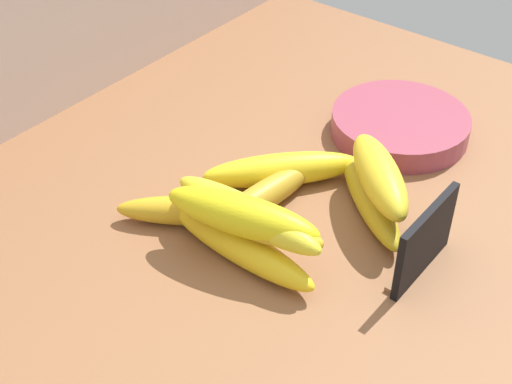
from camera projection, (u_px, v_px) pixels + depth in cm
name	position (u px, v px, depth cm)	size (l,w,h in cm)	color
counter_top	(263.00, 249.00, 81.59)	(110.00, 76.00, 3.00)	brown
chalkboard_sign	(424.00, 243.00, 74.53)	(11.00, 1.80, 8.40)	black
fruit_bowl	(400.00, 124.00, 95.82)	(17.98, 17.98, 3.09)	#9A4053
banana_0	(371.00, 201.00, 83.21)	(17.04, 3.45, 3.45)	gold
banana_1	(262.00, 197.00, 83.76)	(17.66, 3.39, 3.39)	gold
banana_2	(189.00, 211.00, 81.90)	(16.41, 3.35, 3.35)	gold
banana_3	(242.00, 247.00, 76.99)	(19.44, 3.70, 3.70)	yellow
banana_4	(282.00, 170.00, 87.36)	(19.07, 4.01, 4.01)	yellow
banana_5	(254.00, 223.00, 74.50)	(15.24, 3.50, 3.50)	gold
banana_6	(242.00, 215.00, 74.84)	(17.07, 4.37, 4.37)	yellow
banana_7	(246.00, 214.00, 75.52)	(18.64, 3.69, 3.69)	yellow
banana_8	(380.00, 176.00, 80.44)	(15.11, 4.39, 4.39)	yellow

